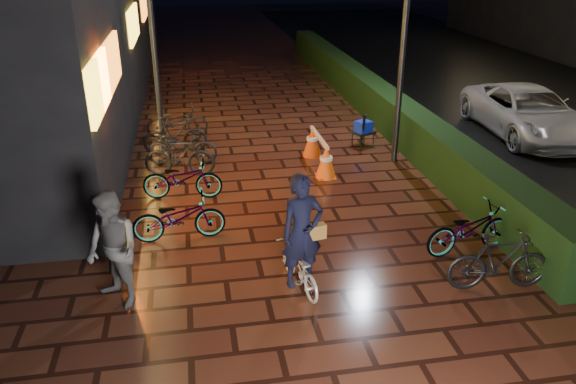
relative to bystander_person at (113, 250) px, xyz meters
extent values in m
plane|color=#381911|center=(3.20, 0.83, -0.86)|extent=(80.00, 80.00, 0.00)
cube|color=black|center=(6.50, 8.83, -0.36)|extent=(0.70, 20.00, 1.00)
imported|color=#504F52|center=(0.00, 0.00, 0.00)|extent=(1.03, 1.05, 1.71)
imported|color=#ADAEB2|center=(9.89, 5.96, -0.23)|extent=(2.33, 4.61, 1.25)
cube|color=yellow|center=(-0.25, 2.33, 1.74)|extent=(0.08, 2.00, 0.90)
cube|color=orange|center=(-0.25, 3.83, 1.74)|extent=(0.08, 3.00, 0.90)
cube|color=yellow|center=(-0.25, 9.83, 1.74)|extent=(0.08, 2.80, 0.90)
cube|color=orange|center=(-0.25, 14.83, 1.74)|extent=(0.08, 2.20, 0.90)
cylinder|color=black|center=(5.82, 4.73, 1.64)|extent=(0.14, 0.14, 5.00)
cylinder|color=black|center=(0.42, 6.96, 1.57)|extent=(0.15, 0.15, 4.84)
imported|color=silver|center=(2.60, -0.05, -0.52)|extent=(0.70, 1.34, 0.67)
imported|color=black|center=(2.62, -0.15, 0.12)|extent=(0.70, 0.53, 1.72)
cube|color=brown|center=(2.82, -0.13, 0.09)|extent=(0.32, 0.19, 0.22)
cone|color=#FF550D|center=(4.00, 4.04, -0.49)|extent=(0.46, 0.46, 0.73)
cone|color=#D6440B|center=(3.99, 5.40, -0.49)|extent=(0.46, 0.46, 0.73)
cube|color=#FF4E0D|center=(4.00, 4.04, -0.84)|extent=(0.40, 0.40, 0.03)
cube|color=red|center=(3.99, 5.40, -0.84)|extent=(0.40, 0.40, 0.03)
cube|color=#C2360B|center=(3.99, 4.72, -0.17)|extent=(0.09, 1.57, 0.07)
cube|color=black|center=(5.38, 5.83, -0.49)|extent=(0.63, 0.59, 0.04)
cylinder|color=black|center=(5.26, 5.59, -0.68)|extent=(0.04, 0.04, 0.35)
cylinder|color=black|center=(5.63, 5.76, -0.68)|extent=(0.04, 0.04, 0.35)
cylinder|color=black|center=(5.12, 5.89, -0.68)|extent=(0.04, 0.04, 0.35)
cylinder|color=black|center=(5.49, 6.06, -0.68)|extent=(0.04, 0.04, 0.35)
cube|color=#0D25B4|center=(5.38, 5.83, -0.33)|extent=(0.47, 0.44, 0.28)
cylinder|color=black|center=(5.31, 5.64, -0.35)|extent=(0.13, 0.41, 0.89)
imported|color=black|center=(0.92, 3.48, -0.44)|extent=(1.64, 0.75, 0.83)
imported|color=black|center=(0.80, 7.43, -0.44)|extent=(1.60, 0.60, 0.83)
imported|color=black|center=(0.76, 6.16, -0.40)|extent=(1.55, 0.51, 0.92)
imported|color=black|center=(0.86, 1.75, -0.44)|extent=(1.60, 0.62, 0.83)
imported|color=black|center=(0.87, 4.69, -0.40)|extent=(1.58, 0.67, 0.92)
imported|color=black|center=(0.92, 5.39, -0.44)|extent=(1.61, 0.65, 0.83)
imported|color=black|center=(5.55, 0.49, -0.44)|extent=(1.65, 0.80, 0.83)
imported|color=black|center=(5.47, -0.61, -0.40)|extent=(1.57, 0.58, 0.92)
camera|label=1|loc=(1.21, -7.01, 3.87)|focal=35.00mm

